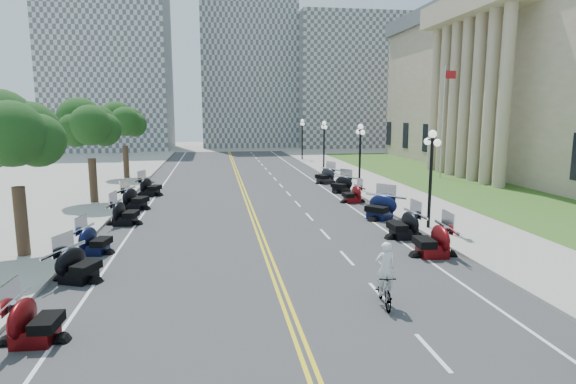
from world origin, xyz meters
name	(u,v)px	position (x,y,z in m)	size (l,w,h in m)	color
ground	(270,262)	(0.00, 0.00, 0.00)	(160.00, 160.00, 0.00)	gray
road	(251,212)	(0.00, 10.00, 0.00)	(16.00, 90.00, 0.01)	#333335
centerline_yellow_a	(249,211)	(-0.12, 10.00, 0.01)	(0.12, 90.00, 0.00)	yellow
centerline_yellow_b	(253,211)	(0.12, 10.00, 0.01)	(0.12, 90.00, 0.00)	yellow
edge_line_north	(353,208)	(6.40, 10.00, 0.01)	(0.12, 90.00, 0.00)	white
edge_line_south	(143,215)	(-6.40, 10.00, 0.01)	(0.12, 90.00, 0.00)	white
lane_dash_4	(432,352)	(3.20, -8.00, 0.01)	(0.12, 2.00, 0.00)	white
lane_dash_5	(379,294)	(3.20, -4.00, 0.01)	(0.12, 2.00, 0.00)	white
lane_dash_6	(347,258)	(3.20, 0.00, 0.01)	(0.12, 2.00, 0.00)	white
lane_dash_7	(325,234)	(3.20, 4.00, 0.01)	(0.12, 2.00, 0.00)	white
lane_dash_8	(309,217)	(3.20, 8.00, 0.01)	(0.12, 2.00, 0.00)	white
lane_dash_9	(298,204)	(3.20, 12.00, 0.01)	(0.12, 2.00, 0.00)	white
lane_dash_10	(288,194)	(3.20, 16.00, 0.01)	(0.12, 2.00, 0.00)	white
lane_dash_11	(281,186)	(3.20, 20.00, 0.01)	(0.12, 2.00, 0.00)	white
lane_dash_12	(275,179)	(3.20, 24.00, 0.01)	(0.12, 2.00, 0.00)	white
lane_dash_13	(270,173)	(3.20, 28.00, 0.01)	(0.12, 2.00, 0.00)	white
lane_dash_14	(266,169)	(3.20, 32.00, 0.01)	(0.12, 2.00, 0.00)	white
lane_dash_15	(262,165)	(3.20, 36.00, 0.01)	(0.12, 2.00, 0.00)	white
lane_dash_16	(259,161)	(3.20, 40.00, 0.01)	(0.12, 2.00, 0.00)	white
lane_dash_17	(256,158)	(3.20, 44.00, 0.01)	(0.12, 2.00, 0.00)	white
lane_dash_18	(254,155)	(3.20, 48.00, 0.01)	(0.12, 2.00, 0.00)	white
lane_dash_19	(251,153)	(3.20, 52.00, 0.01)	(0.12, 2.00, 0.00)	white
sidewalk_north	(415,205)	(10.50, 10.00, 0.07)	(5.00, 90.00, 0.15)	#9E9991
sidewalk_south	(69,216)	(-10.50, 10.00, 0.07)	(5.00, 90.00, 0.15)	#9E9991
lawn	(456,185)	(17.50, 18.00, 0.05)	(9.00, 60.00, 0.10)	#356023
distant_block_a	(110,66)	(-18.00, 62.00, 13.00)	(18.00, 14.00, 26.00)	gray
distant_block_b	(248,59)	(4.00, 68.00, 15.00)	(16.00, 12.00, 30.00)	gray
distant_block_c	(352,83)	(22.00, 65.00, 11.00)	(20.00, 14.00, 22.00)	gray
street_lamp_2	(430,180)	(8.60, 4.00, 2.60)	(0.50, 1.20, 4.90)	black
street_lamp_3	(360,158)	(8.60, 16.00, 2.60)	(0.50, 1.20, 4.90)	black
street_lamp_4	(324,146)	(8.60, 28.00, 2.60)	(0.50, 1.20, 4.90)	black
street_lamp_5	(302,140)	(8.60, 40.00, 2.60)	(0.50, 1.20, 4.90)	black
flagpole	(443,123)	(18.00, 22.00, 5.00)	(1.10, 0.20, 10.00)	silver
tree_2	(14,143)	(-10.00, 2.00, 4.75)	(4.80, 4.80, 9.20)	#235619
tree_3	(90,131)	(-10.00, 14.00, 4.75)	(4.80, 4.80, 9.20)	#235619
tree_4	(124,126)	(-10.00, 26.00, 4.75)	(4.80, 4.80, 9.20)	#235619
motorcycle_n_5	(433,239)	(6.80, -0.28, 0.76)	(2.18, 2.18, 1.53)	#590A0C
motorcycle_n_6	(404,223)	(6.74, 2.70, 0.73)	(2.10, 2.10, 1.47)	black
motorcycle_n_7	(380,206)	(7.02, 6.88, 0.78)	(2.22, 2.22, 1.55)	black
motorcycle_n_8	(352,193)	(6.89, 11.94, 0.65)	(1.86, 1.86, 1.30)	#590A0C
motorcycle_n_9	(341,183)	(7.21, 15.99, 0.69)	(1.98, 1.98, 1.39)	black
motorcycle_n_10	(325,175)	(7.07, 20.75, 0.74)	(2.11, 2.11, 1.48)	black
motorcycle_s_4	(34,318)	(-6.87, -5.92, 0.68)	(1.95, 1.95, 1.36)	#590A0C
motorcycle_s_5	(78,263)	(-7.01, -1.23, 0.70)	(1.99, 1.99, 1.39)	black
motorcycle_s_6	(94,239)	(-7.27, 2.24, 0.66)	(1.88, 1.88, 1.32)	black
motorcycle_s_7	(125,212)	(-6.95, 7.61, 0.72)	(2.06, 2.06, 1.44)	black
motorcycle_s_8	(135,197)	(-7.07, 11.77, 0.76)	(2.17, 2.17, 1.52)	black
motorcycle_s_9	(150,186)	(-6.78, 16.73, 0.74)	(2.11, 2.11, 1.47)	black
bicycle	(384,289)	(3.00, -4.99, 0.54)	(0.51, 1.80, 1.08)	#A51414
cyclist_rider	(386,246)	(3.00, -4.99, 1.94)	(0.63, 0.41, 1.72)	white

